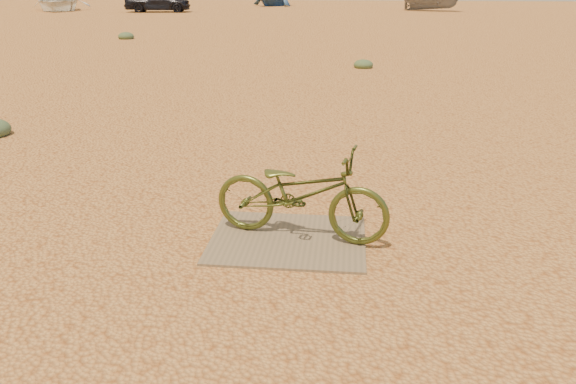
# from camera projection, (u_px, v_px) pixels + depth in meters

# --- Properties ---
(ground) EXTENTS (120.00, 120.00, 0.00)m
(ground) POSITION_uv_depth(u_px,v_px,m) (317.00, 256.00, 4.63)
(ground) COLOR tan
(ground) RESTS_ON ground
(plywood_board) EXTENTS (1.34, 1.09, 0.02)m
(plywood_board) POSITION_uv_depth(u_px,v_px,m) (288.00, 239.00, 4.89)
(plywood_board) COLOR #74624A
(plywood_board) RESTS_ON ground
(bicycle) EXTENTS (1.61, 0.81, 0.81)m
(bicycle) POSITION_uv_depth(u_px,v_px,m) (301.00, 193.00, 4.79)
(bicycle) COLOR #434E1E
(bicycle) RESTS_ON plywood_board
(car) EXTENTS (4.60, 2.29, 1.51)m
(car) POSITION_uv_depth(u_px,v_px,m) (158.00, 1.00, 38.70)
(car) COLOR black
(car) RESTS_ON ground
(boat_near_left) EXTENTS (5.68, 6.72, 1.19)m
(boat_near_left) POSITION_uv_depth(u_px,v_px,m) (57.00, 2.00, 40.30)
(boat_near_left) COLOR white
(boat_near_left) RESTS_ON ground
(kale_b) EXTENTS (0.50, 0.50, 0.27)m
(kale_b) POSITION_uv_depth(u_px,v_px,m) (363.00, 68.00, 14.45)
(kale_b) COLOR #586E47
(kale_b) RESTS_ON ground
(kale_c) EXTENTS (0.60, 0.60, 0.33)m
(kale_c) POSITION_uv_depth(u_px,v_px,m) (126.00, 39.00, 21.43)
(kale_c) COLOR #586E47
(kale_c) RESTS_ON ground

